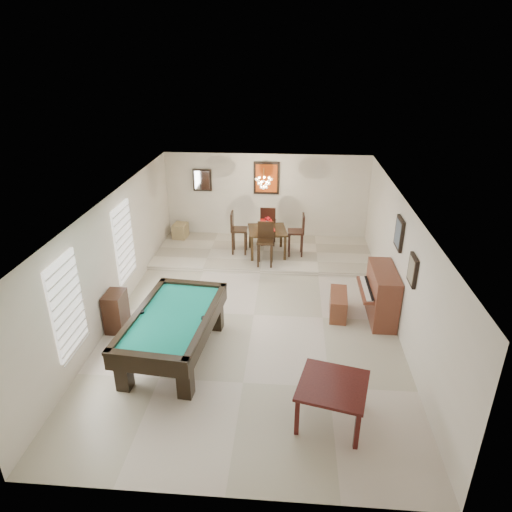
# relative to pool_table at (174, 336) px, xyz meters

# --- Properties ---
(ground_plane) EXTENTS (6.00, 9.00, 0.02)m
(ground_plane) POSITION_rel_pool_table_xyz_m (1.37, 1.56, -0.45)
(ground_plane) COLOR beige
(wall_back) EXTENTS (6.00, 0.04, 2.60)m
(wall_back) POSITION_rel_pool_table_xyz_m (1.37, 6.06, 0.86)
(wall_back) COLOR silver
(wall_back) RESTS_ON ground_plane
(wall_front) EXTENTS (6.00, 0.04, 2.60)m
(wall_front) POSITION_rel_pool_table_xyz_m (1.37, -2.94, 0.86)
(wall_front) COLOR silver
(wall_front) RESTS_ON ground_plane
(wall_left) EXTENTS (0.04, 9.00, 2.60)m
(wall_left) POSITION_rel_pool_table_xyz_m (-1.63, 1.56, 0.86)
(wall_left) COLOR silver
(wall_left) RESTS_ON ground_plane
(wall_right) EXTENTS (0.04, 9.00, 2.60)m
(wall_right) POSITION_rel_pool_table_xyz_m (4.37, 1.56, 0.86)
(wall_right) COLOR silver
(wall_right) RESTS_ON ground_plane
(ceiling) EXTENTS (6.00, 9.00, 0.04)m
(ceiling) POSITION_rel_pool_table_xyz_m (1.37, 1.56, 2.16)
(ceiling) COLOR white
(ceiling) RESTS_ON wall_back
(dining_step) EXTENTS (6.00, 2.50, 0.12)m
(dining_step) POSITION_rel_pool_table_xyz_m (1.37, 4.81, -0.38)
(dining_step) COLOR beige
(dining_step) RESTS_ON ground_plane
(window_left_front) EXTENTS (0.06, 1.00, 1.70)m
(window_left_front) POSITION_rel_pool_table_xyz_m (-1.60, -0.64, 0.96)
(window_left_front) COLOR white
(window_left_front) RESTS_ON wall_left
(window_left_rear) EXTENTS (0.06, 1.00, 1.70)m
(window_left_rear) POSITION_rel_pool_table_xyz_m (-1.60, 2.16, 0.96)
(window_left_rear) COLOR white
(window_left_rear) RESTS_ON wall_left
(pool_table) EXTENTS (1.66, 2.74, 0.87)m
(pool_table) POSITION_rel_pool_table_xyz_m (0.00, 0.00, 0.00)
(pool_table) COLOR black
(pool_table) RESTS_ON ground_plane
(square_table) EXTENTS (1.23, 1.23, 0.70)m
(square_table) POSITION_rel_pool_table_xyz_m (2.82, -1.45, -0.09)
(square_table) COLOR #350F0D
(square_table) RESTS_ON ground_plane
(upright_piano) EXTENTS (0.76, 1.36, 1.14)m
(upright_piano) POSITION_rel_pool_table_xyz_m (3.96, 1.68, 0.13)
(upright_piano) COLOR brown
(upright_piano) RESTS_ON ground_plane
(piano_bench) EXTENTS (0.42, 0.94, 0.51)m
(piano_bench) POSITION_rel_pool_table_xyz_m (3.20, 1.73, -0.18)
(piano_bench) COLOR brown
(piano_bench) RESTS_ON ground_plane
(apothecary_chest) EXTENTS (0.37, 0.56, 0.83)m
(apothecary_chest) POSITION_rel_pool_table_xyz_m (-1.41, 0.80, -0.02)
(apothecary_chest) COLOR black
(apothecary_chest) RESTS_ON ground_plane
(dining_table) EXTENTS (1.16, 1.16, 0.84)m
(dining_table) POSITION_rel_pool_table_xyz_m (1.48, 4.62, 0.11)
(dining_table) COLOR black
(dining_table) RESTS_ON dining_step
(flower_vase) EXTENTS (0.16, 0.16, 0.24)m
(flower_vase) POSITION_rel_pool_table_xyz_m (1.48, 4.62, 0.65)
(flower_vase) COLOR #9F0D14
(flower_vase) RESTS_ON dining_table
(dining_chair_south) EXTENTS (0.42, 0.42, 1.14)m
(dining_chair_south) POSITION_rel_pool_table_xyz_m (1.47, 3.89, 0.25)
(dining_chair_south) COLOR black
(dining_chair_south) RESTS_ON dining_step
(dining_chair_north) EXTENTS (0.44, 0.44, 1.16)m
(dining_chair_north) POSITION_rel_pool_table_xyz_m (1.47, 5.33, 0.26)
(dining_chair_north) COLOR black
(dining_chair_north) RESTS_ON dining_step
(dining_chair_west) EXTENTS (0.45, 0.45, 1.18)m
(dining_chair_west) POSITION_rel_pool_table_xyz_m (0.71, 4.64, 0.27)
(dining_chair_west) COLOR black
(dining_chair_west) RESTS_ON dining_step
(dining_chair_east) EXTENTS (0.45, 0.45, 1.16)m
(dining_chair_east) POSITION_rel_pool_table_xyz_m (2.26, 4.62, 0.27)
(dining_chair_east) COLOR black
(dining_chair_east) RESTS_ON dining_step
(corner_bench) EXTENTS (0.43, 0.52, 0.43)m
(corner_bench) POSITION_rel_pool_table_xyz_m (-1.20, 5.61, -0.10)
(corner_bench) COLOR #9E8655
(corner_bench) RESTS_ON dining_step
(chandelier) EXTENTS (0.44, 0.44, 0.60)m
(chandelier) POSITION_rel_pool_table_xyz_m (1.37, 4.76, 1.76)
(chandelier) COLOR #FFE5B2
(chandelier) RESTS_ON ceiling
(back_painting) EXTENTS (0.75, 0.06, 0.95)m
(back_painting) POSITION_rel_pool_table_xyz_m (1.37, 6.02, 1.46)
(back_painting) COLOR #D84C14
(back_painting) RESTS_ON wall_back
(back_mirror) EXTENTS (0.55, 0.06, 0.65)m
(back_mirror) POSITION_rel_pool_table_xyz_m (-0.53, 6.02, 1.36)
(back_mirror) COLOR white
(back_mirror) RESTS_ON wall_back
(right_picture_upper) EXTENTS (0.06, 0.55, 0.65)m
(right_picture_upper) POSITION_rel_pool_table_xyz_m (4.33, 1.86, 1.46)
(right_picture_upper) COLOR slate
(right_picture_upper) RESTS_ON wall_right
(right_picture_lower) EXTENTS (0.06, 0.45, 0.55)m
(right_picture_lower) POSITION_rel_pool_table_xyz_m (4.33, 0.56, 1.26)
(right_picture_lower) COLOR gray
(right_picture_lower) RESTS_ON wall_right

